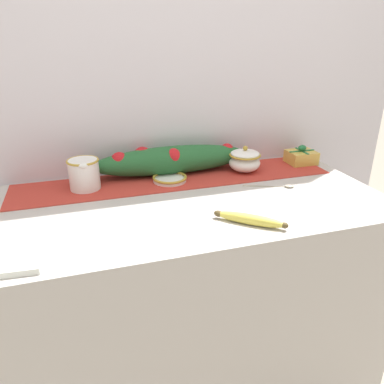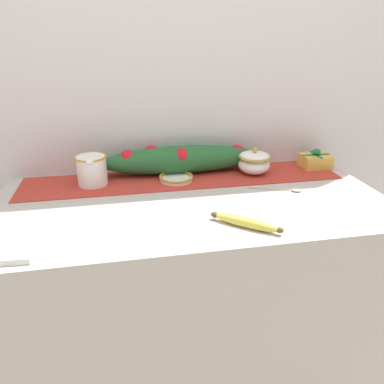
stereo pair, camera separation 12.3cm
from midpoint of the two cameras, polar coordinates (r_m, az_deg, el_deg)
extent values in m
plane|color=gray|center=(1.83, -2.18, -26.93)|extent=(12.00, 12.00, 0.00)
cube|color=#B7B2AD|center=(1.52, -2.44, -16.34)|extent=(1.35, 0.67, 0.87)
cube|color=silver|center=(1.54, -6.48, 15.41)|extent=(2.15, 0.04, 2.40)
cube|color=#B23328|center=(1.48, -4.78, 1.96)|extent=(1.24, 0.24, 0.00)
cylinder|color=white|center=(1.43, -18.50, 2.52)|extent=(0.11, 0.11, 0.11)
torus|color=#B79333|center=(1.41, -18.77, 4.51)|extent=(0.12, 0.12, 0.01)
torus|color=white|center=(1.49, -18.54, 3.70)|extent=(0.06, 0.01, 0.06)
ellipsoid|color=white|center=(1.37, -18.76, 3.76)|extent=(0.03, 0.02, 0.02)
ellipsoid|color=white|center=(1.55, 5.77, 4.40)|extent=(0.13, 0.13, 0.07)
torus|color=#B79333|center=(1.54, 5.82, 5.61)|extent=(0.13, 0.13, 0.01)
ellipsoid|color=white|center=(1.53, 5.83, 5.82)|extent=(0.12, 0.12, 0.03)
sphere|color=#B79333|center=(1.53, 5.86, 6.63)|extent=(0.02, 0.02, 0.02)
cylinder|color=white|center=(1.45, -5.83, 1.82)|extent=(0.13, 0.13, 0.01)
torus|color=#B79333|center=(1.45, -5.84, 2.19)|extent=(0.13, 0.13, 0.01)
ellipsoid|color=#DBCC4C|center=(1.13, 5.83, -4.24)|extent=(0.19, 0.17, 0.03)
ellipsoid|color=brown|center=(1.16, 1.03, -3.39)|extent=(0.04, 0.03, 0.02)
ellipsoid|color=brown|center=(1.11, 10.86, -5.10)|extent=(0.03, 0.03, 0.02)
cube|color=#A89E89|center=(1.42, 8.40, 0.83)|extent=(0.15, 0.06, 0.00)
ellipsoid|color=#A89E89|center=(1.43, 12.21, 0.87)|extent=(0.04, 0.04, 0.01)
cube|color=white|center=(1.08, -28.78, -8.97)|extent=(0.16, 0.16, 0.02)
cube|color=gold|center=(1.70, 14.33, 5.14)|extent=(0.12, 0.10, 0.05)
cube|color=#1E6B38|center=(1.69, 14.43, 6.06)|extent=(0.12, 0.01, 0.00)
cube|color=#1E6B38|center=(1.69, 14.43, 6.06)|extent=(0.01, 0.10, 0.00)
ellipsoid|color=#1E6B38|center=(1.68, 14.47, 6.49)|extent=(0.04, 0.03, 0.03)
ellipsoid|color=#235B2D|center=(1.52, -5.38, 4.82)|extent=(0.64, 0.12, 0.11)
sphere|color=red|center=(1.48, -13.35, 4.60)|extent=(0.07, 0.07, 0.07)
sphere|color=red|center=(1.51, -9.84, 5.36)|extent=(0.08, 0.08, 0.08)
sphere|color=red|center=(1.49, -5.23, 5.18)|extent=(0.08, 0.08, 0.08)
sphere|color=red|center=(1.53, -1.08, 5.67)|extent=(0.07, 0.07, 0.07)
sphere|color=red|center=(1.58, 3.13, 6.32)|extent=(0.06, 0.06, 0.06)
camera|label=1|loc=(0.06, -92.86, -1.22)|focal=35.00mm
camera|label=2|loc=(0.06, 87.14, 1.22)|focal=35.00mm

